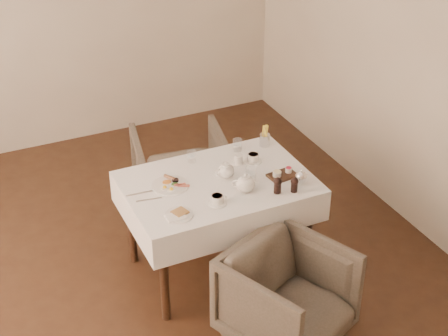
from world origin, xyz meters
name	(u,v)px	position (x,y,z in m)	size (l,w,h in m)	color
table	(218,195)	(0.60, 0.07, 0.64)	(1.28, 0.88, 0.75)	black
armchair_near	(287,296)	(0.71, -0.74, 0.32)	(0.69, 0.71, 0.65)	#443D32
armchair_far	(181,171)	(0.66, 0.94, 0.34)	(0.72, 0.75, 0.68)	#443D32
breakfast_plate	(170,185)	(0.28, 0.16, 0.76)	(0.25, 0.25, 0.03)	white
side_plate	(178,215)	(0.20, -0.20, 0.76)	(0.18, 0.18, 0.02)	white
teapot_centre	(226,170)	(0.67, 0.09, 0.82)	(0.16, 0.12, 0.13)	white
teapot_front	(246,183)	(0.71, -0.12, 0.82)	(0.17, 0.13, 0.14)	white
creamer	(238,159)	(0.83, 0.22, 0.79)	(0.06, 0.06, 0.07)	white
teacup_near	(217,200)	(0.48, -0.17, 0.78)	(0.13, 0.13, 0.06)	white
teacup_far	(253,158)	(0.94, 0.21, 0.78)	(0.13, 0.13, 0.06)	white
glass_left	(192,156)	(0.54, 0.39, 0.80)	(0.06, 0.06, 0.09)	silver
glass_mid	(251,173)	(0.81, 0.00, 0.81)	(0.07, 0.07, 0.10)	silver
glass_right	(237,145)	(0.91, 0.40, 0.80)	(0.07, 0.07, 0.09)	silver
condiment_board	(282,174)	(1.03, -0.06, 0.77)	(0.21, 0.15, 0.05)	black
pepper_mill_left	(278,185)	(0.90, -0.22, 0.81)	(0.06, 0.06, 0.12)	black
pepper_mill_right	(294,185)	(1.01, -0.26, 0.81)	(0.05, 0.05, 0.11)	black
silver_pot	(301,176)	(1.10, -0.19, 0.81)	(0.10, 0.08, 0.11)	white
fries_cup	(265,137)	(1.13, 0.39, 0.83)	(0.08, 0.08, 0.17)	silver
cutlery_fork	(141,193)	(0.07, 0.15, 0.76)	(0.02, 0.20, 0.00)	silver
cutlery_knife	(149,200)	(0.09, 0.06, 0.76)	(0.01, 0.17, 0.00)	silver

